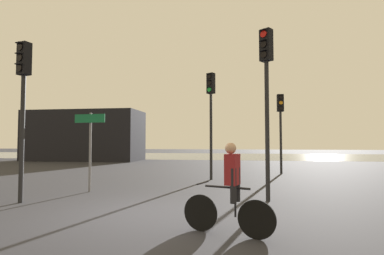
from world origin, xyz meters
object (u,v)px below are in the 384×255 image
at_px(traffic_light_near_right, 267,82).
at_px(cyclist, 231,188).
at_px(traffic_light_near_left, 23,90).
at_px(traffic_light_far_right, 281,118).
at_px(direction_sign_post, 90,140).
at_px(distant_building, 85,136).
at_px(traffic_light_center, 211,106).

xyz_separation_m(traffic_light_near_right, cyclist, (-0.95, -3.22, -2.51)).
bearing_deg(traffic_light_near_left, traffic_light_far_right, -117.39).
relative_size(traffic_light_far_right, direction_sign_post, 1.58).
height_order(direction_sign_post, cyclist, direction_sign_post).
bearing_deg(distant_building, traffic_light_center, -43.93).
height_order(traffic_light_near_right, cyclist, traffic_light_near_right).
bearing_deg(cyclist, distant_building, 53.02).
distance_m(traffic_light_center, traffic_light_far_right, 4.45).
bearing_deg(traffic_light_center, traffic_light_near_left, 78.77).
height_order(distant_building, traffic_light_near_left, distant_building).
height_order(traffic_light_center, direction_sign_post, traffic_light_center).
xyz_separation_m(traffic_light_center, traffic_light_far_right, (3.35, 2.90, -0.36)).
relative_size(traffic_light_center, direction_sign_post, 1.79).
height_order(traffic_light_near_left, traffic_light_near_right, traffic_light_near_right).
bearing_deg(distant_building, traffic_light_far_right, -29.84).
relative_size(traffic_light_near_left, traffic_light_center, 0.94).
distance_m(distant_building, cyclist, 23.77).
bearing_deg(cyclist, traffic_light_near_right, 2.26).
bearing_deg(traffic_light_near_left, distant_building, -50.77).
height_order(traffic_light_near_left, traffic_light_far_right, traffic_light_near_left).
distance_m(traffic_light_near_left, traffic_light_far_right, 11.74).
bearing_deg(direction_sign_post, cyclist, 145.13).
height_order(traffic_light_near_right, direction_sign_post, traffic_light_near_right).
relative_size(traffic_light_near_left, cyclist, 2.68).
bearing_deg(traffic_light_center, cyclist, 125.54).
relative_size(distant_building, traffic_light_center, 2.16).
relative_size(traffic_light_far_right, cyclist, 2.51).
distance_m(direction_sign_post, cyclist, 6.16).
distance_m(traffic_light_near_right, cyclist, 4.19).
distance_m(distant_building, traffic_light_near_right, 21.80).
distance_m(traffic_light_near_left, direction_sign_post, 2.54).
relative_size(distant_building, traffic_light_far_right, 2.45).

